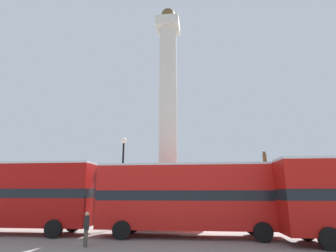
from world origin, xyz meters
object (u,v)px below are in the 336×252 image
at_px(bus_b, 190,196).
at_px(street_lamp, 122,175).
at_px(bus_a, 9,194).
at_px(pedestrian_near_lamp, 86,227).
at_px(monument_column, 168,157).
at_px(equestrian_statue, 268,200).

distance_m(bus_b, street_lamp, 6.21).
distance_m(bus_a, pedestrian_near_lamp, 7.53).
height_order(bus_b, pedestrian_near_lamp, bus_b).
bearing_deg(monument_column, street_lamp, -154.56).
bearing_deg(street_lamp, equestrian_statue, 27.52).
height_order(bus_a, street_lamp, street_lamp).
bearing_deg(street_lamp, monument_column, 25.44).
relative_size(monument_column, street_lamp, 2.89).
relative_size(monument_column, bus_a, 1.71).
bearing_deg(monument_column, bus_b, -67.61).
bearing_deg(bus_b, pedestrian_near_lamp, -147.40).
xyz_separation_m(street_lamp, pedestrian_near_lamp, (0.29, -6.46, -2.88)).
relative_size(equestrian_statue, pedestrian_near_lamp, 3.93).
distance_m(bus_b, pedestrian_near_lamp, 6.07).
relative_size(bus_a, pedestrian_near_lamp, 6.98).
xyz_separation_m(bus_a, street_lamp, (6.39, 3.36, 1.35)).
distance_m(monument_column, pedestrian_near_lamp, 9.58).
bearing_deg(equestrian_statue, bus_a, -121.20).
bearing_deg(pedestrian_near_lamp, street_lamp, -34.43).
bearing_deg(street_lamp, bus_b, -31.27).
bearing_deg(equestrian_statue, bus_b, -94.24).
bearing_deg(pedestrian_near_lamp, monument_column, -57.25).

